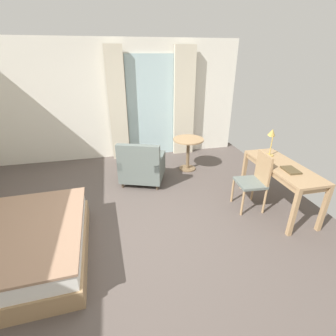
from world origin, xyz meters
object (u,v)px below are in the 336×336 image
Objects in this scene: desk_lamp at (272,136)px; armchair_by_window at (142,167)px; closed_book at (291,170)px; desk_chair at (255,178)px; round_cafe_table at (188,147)px; writing_desk at (282,171)px.

desk_lamp is 2.38m from armchair_by_window.
armchair_by_window reaches higher than closed_book.
desk_chair is 0.53m from closed_book.
closed_book is at bearing -63.88° from round_cafe_table.
closed_book is at bearing -98.03° from writing_desk.
writing_desk is 2.01m from round_cafe_table.
writing_desk is 0.42m from desk_chair.
round_cafe_table is (-0.99, 1.75, -0.15)m from writing_desk.
writing_desk is 0.23m from closed_book.
round_cafe_table is (1.05, 0.40, 0.18)m from armchair_by_window.
closed_book is (-0.06, -0.65, -0.31)m from desk_lamp.
desk_lamp is (0.42, 0.36, 0.56)m from desk_chair.
armchair_by_window is at bearing 156.49° from desk_lamp.
closed_book is (-0.03, -0.21, 0.11)m from writing_desk.
writing_desk is at bearing -12.98° from desk_chair.
desk_lamp is 0.66× the size of round_cafe_table.
closed_book is at bearing -37.72° from armchair_by_window.
armchair_by_window is at bearing 142.66° from desk_chair.
desk_lamp is (0.03, 0.45, 0.42)m from writing_desk.
desk_chair reaches higher than armchair_by_window.
writing_desk is 1.50× the size of desk_chair.
armchair_by_window is at bearing -159.24° from round_cafe_table.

